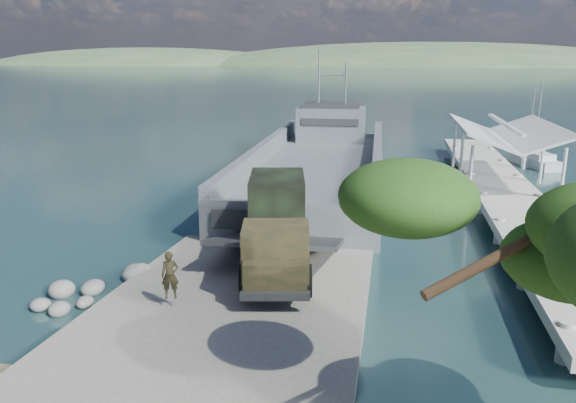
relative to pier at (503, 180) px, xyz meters
The scene contains 10 objects.
ground 22.89m from the pier, 124.71° to the right, with size 1400.00×1400.00×0.00m, color #193C3B.
boat_ramp 23.70m from the pier, 123.33° to the right, with size 10.00×18.00×0.50m, color slate.
shoreline_rocks 26.55m from the pier, 136.42° to the right, with size 3.20×5.60×0.90m, color slate, non-canonical shape.
distant_headlands 542.50m from the pier, 86.09° to the left, with size 1000.00×240.00×48.00m, color #375837, non-canonical shape.
pier is the anchor object (origin of this frame).
landing_craft 13.31m from the pier, 163.29° to the left, with size 10.18×36.94×10.90m.
military_truck 19.80m from the pier, 127.46° to the right, with size 4.05×8.65×3.87m.
soldier 25.25m from the pier, 126.69° to the right, with size 0.65×0.43×1.77m, color black.
sailboat_near 16.87m from the pier, 72.50° to the left, with size 2.23×6.12×7.30m.
sailboat_far 15.24m from the pier, 69.70° to the left, with size 3.76×6.52×7.64m.
Camera 1 is at (5.69, -19.51, 9.55)m, focal length 35.00 mm.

